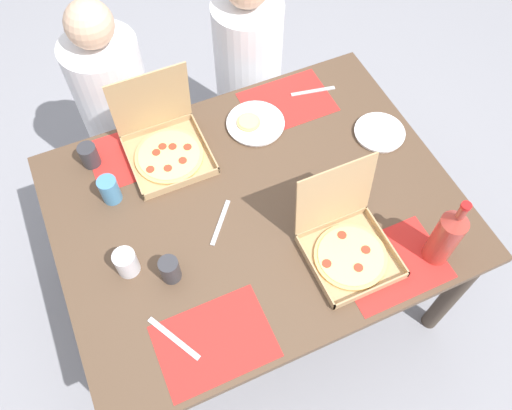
{
  "coord_description": "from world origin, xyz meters",
  "views": [
    {
      "loc": [
        -0.41,
        -0.91,
        2.35
      ],
      "look_at": [
        0.0,
        0.0,
        0.74
      ],
      "focal_mm": 36.54,
      "sensor_mm": 36.0,
      "label": 1
    }
  ],
  "objects_px": {
    "pizza_box_corner_right": "(165,144)",
    "plate_far_left": "(255,123)",
    "cup_dark": "(110,190)",
    "cup_clear_right": "(89,155)",
    "soda_bottle": "(447,236)",
    "cup_clear_left": "(126,263)",
    "diner_right_seat": "(249,79)",
    "diner_left_seat": "(120,118)",
    "pizza_box_center": "(347,243)",
    "plate_near_left": "(379,133)",
    "cup_spare": "(170,270)"
  },
  "relations": [
    {
      "from": "pizza_box_center",
      "to": "cup_clear_right",
      "type": "bearing_deg",
      "value": 134.22
    },
    {
      "from": "plate_far_left",
      "to": "cup_clear_left",
      "type": "relative_size",
      "value": 2.36
    },
    {
      "from": "cup_dark",
      "to": "cup_clear_right",
      "type": "xyz_separation_m",
      "value": [
        -0.03,
        0.19,
        -0.01
      ]
    },
    {
      "from": "pizza_box_corner_right",
      "to": "diner_right_seat",
      "type": "xyz_separation_m",
      "value": [
        0.54,
        0.45,
        -0.29
      ]
    },
    {
      "from": "pizza_box_center",
      "to": "cup_clear_right",
      "type": "xyz_separation_m",
      "value": [
        -0.7,
        0.72,
        -0.0
      ]
    },
    {
      "from": "pizza_box_corner_right",
      "to": "pizza_box_center",
      "type": "height_order",
      "value": "pizza_box_corner_right"
    },
    {
      "from": "cup_dark",
      "to": "cup_spare",
      "type": "height_order",
      "value": "cup_dark"
    },
    {
      "from": "cup_dark",
      "to": "cup_spare",
      "type": "bearing_deg",
      "value": -76.02
    },
    {
      "from": "plate_far_left",
      "to": "cup_dark",
      "type": "xyz_separation_m",
      "value": [
        -0.62,
        -0.11,
        0.04
      ]
    },
    {
      "from": "plate_far_left",
      "to": "soda_bottle",
      "type": "bearing_deg",
      "value": -67.02
    },
    {
      "from": "soda_bottle",
      "to": "cup_dark",
      "type": "distance_m",
      "value": 1.17
    },
    {
      "from": "plate_near_left",
      "to": "soda_bottle",
      "type": "height_order",
      "value": "soda_bottle"
    },
    {
      "from": "pizza_box_corner_right",
      "to": "plate_far_left",
      "type": "relative_size",
      "value": 1.43
    },
    {
      "from": "pizza_box_corner_right",
      "to": "plate_far_left",
      "type": "bearing_deg",
      "value": -2.13
    },
    {
      "from": "diner_right_seat",
      "to": "plate_far_left",
      "type": "bearing_deg",
      "value": -110.4
    },
    {
      "from": "cup_clear_right",
      "to": "diner_right_seat",
      "type": "distance_m",
      "value": 0.95
    },
    {
      "from": "soda_bottle",
      "to": "plate_far_left",
      "type": "bearing_deg",
      "value": 112.98
    },
    {
      "from": "plate_far_left",
      "to": "diner_left_seat",
      "type": "bearing_deg",
      "value": 135.35
    },
    {
      "from": "cup_clear_left",
      "to": "diner_left_seat",
      "type": "relative_size",
      "value": 0.09
    },
    {
      "from": "cup_clear_right",
      "to": "diner_right_seat",
      "type": "bearing_deg",
      "value": 25.24
    },
    {
      "from": "soda_bottle",
      "to": "pizza_box_center",
      "type": "bearing_deg",
      "value": 152.8
    },
    {
      "from": "diner_left_seat",
      "to": "pizza_box_center",
      "type": "bearing_deg",
      "value": -64.39
    },
    {
      "from": "pizza_box_corner_right",
      "to": "diner_left_seat",
      "type": "bearing_deg",
      "value": 103.2
    },
    {
      "from": "cup_clear_left",
      "to": "cup_spare",
      "type": "distance_m",
      "value": 0.15
    },
    {
      "from": "soda_bottle",
      "to": "cup_clear_left",
      "type": "relative_size",
      "value": 3.26
    },
    {
      "from": "plate_near_left",
      "to": "cup_clear_right",
      "type": "relative_size",
      "value": 2.15
    },
    {
      "from": "pizza_box_center",
      "to": "plate_near_left",
      "type": "bearing_deg",
      "value": 46.41
    },
    {
      "from": "cup_clear_right",
      "to": "cup_clear_left",
      "type": "bearing_deg",
      "value": -90.02
    },
    {
      "from": "cup_clear_right",
      "to": "plate_far_left",
      "type": "bearing_deg",
      "value": -7.24
    },
    {
      "from": "pizza_box_center",
      "to": "diner_right_seat",
      "type": "xyz_separation_m",
      "value": [
        0.12,
        1.11,
        -0.29
      ]
    },
    {
      "from": "soda_bottle",
      "to": "cup_clear_left",
      "type": "distance_m",
      "value": 1.05
    },
    {
      "from": "cup_dark",
      "to": "cup_clear_right",
      "type": "bearing_deg",
      "value": 98.47
    },
    {
      "from": "pizza_box_center",
      "to": "cup_clear_right",
      "type": "distance_m",
      "value": 1.01
    },
    {
      "from": "diner_right_seat",
      "to": "diner_left_seat",
      "type": "bearing_deg",
      "value": -180.0
    },
    {
      "from": "plate_far_left",
      "to": "cup_dark",
      "type": "bearing_deg",
      "value": -170.28
    },
    {
      "from": "plate_far_left",
      "to": "cup_clear_right",
      "type": "relative_size",
      "value": 2.49
    },
    {
      "from": "plate_near_left",
      "to": "soda_bottle",
      "type": "distance_m",
      "value": 0.56
    },
    {
      "from": "pizza_box_corner_right",
      "to": "soda_bottle",
      "type": "bearing_deg",
      "value": -48.66
    },
    {
      "from": "cup_clear_right",
      "to": "cup_clear_left",
      "type": "height_order",
      "value": "cup_clear_left"
    },
    {
      "from": "pizza_box_center",
      "to": "cup_clear_left",
      "type": "distance_m",
      "value": 0.74
    },
    {
      "from": "plate_far_left",
      "to": "cup_spare",
      "type": "relative_size",
      "value": 2.36
    },
    {
      "from": "plate_near_left",
      "to": "cup_dark",
      "type": "bearing_deg",
      "value": 172.51
    },
    {
      "from": "cup_clear_right",
      "to": "diner_right_seat",
      "type": "relative_size",
      "value": 0.08
    },
    {
      "from": "plate_far_left",
      "to": "soda_bottle",
      "type": "relative_size",
      "value": 0.72
    },
    {
      "from": "plate_near_left",
      "to": "cup_spare",
      "type": "relative_size",
      "value": 2.04
    },
    {
      "from": "cup_dark",
      "to": "pizza_box_center",
      "type": "bearing_deg",
      "value": -38.37
    },
    {
      "from": "plate_far_left",
      "to": "diner_right_seat",
      "type": "height_order",
      "value": "diner_right_seat"
    },
    {
      "from": "cup_dark",
      "to": "plate_near_left",
      "type": "bearing_deg",
      "value": -7.49
    },
    {
      "from": "cup_dark",
      "to": "cup_clear_right",
      "type": "height_order",
      "value": "cup_dark"
    },
    {
      "from": "soda_bottle",
      "to": "cup_clear_left",
      "type": "bearing_deg",
      "value": 158.97
    }
  ]
}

